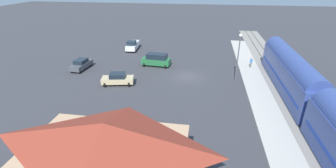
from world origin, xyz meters
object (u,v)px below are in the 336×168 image
object	(u,v)px
pedestrian_on_platform	(251,62)
sedan_tan	(118,79)
suv_green	(156,60)
station_building	(107,153)
light_pole_near_platform	(238,53)
pickup_white	(133,45)
sedan_charcoal	(81,64)

from	to	relation	value
pedestrian_on_platform	sedan_tan	size ratio (longest dim) A/B	0.36
pedestrian_on_platform	suv_green	xyz separation A→B (m)	(15.93, 0.92, -0.13)
station_building	light_pole_near_platform	world-z (taller)	light_pole_near_platform
pedestrian_on_platform	station_building	bearing A→B (deg)	62.05
pedestrian_on_platform	pickup_white	world-z (taller)	pickup_white
station_building	pedestrian_on_platform	bearing A→B (deg)	-117.95
pickup_white	sedan_tan	distance (m)	17.63
station_building	sedan_tan	size ratio (longest dim) A/B	2.55
station_building	pedestrian_on_platform	distance (m)	30.47
pickup_white	light_pole_near_platform	xyz separation A→B (m)	(-19.73, 14.06, 3.58)
pickup_white	sedan_tan	world-z (taller)	pickup_white
station_building	light_pole_near_platform	distance (m)	23.68
sedan_tan	light_pole_near_platform	world-z (taller)	light_pole_near_platform
pedestrian_on_platform	pickup_white	distance (m)	24.15
pedestrian_on_platform	sedan_tan	world-z (taller)	pedestrian_on_platform
sedan_charcoal	sedan_tan	size ratio (longest dim) A/B	0.97
sedan_charcoal	light_pole_near_platform	xyz separation A→B (m)	(-24.92, 1.61, 3.73)
sedan_tan	pedestrian_on_platform	bearing A→B (deg)	-154.63
suv_green	pedestrian_on_platform	bearing A→B (deg)	-176.71
station_building	pickup_white	bearing A→B (deg)	-76.24
pickup_white	station_building	bearing A→B (deg)	103.76
station_building	sedan_tan	distance (m)	18.44
suv_green	pickup_white	distance (m)	11.23
pedestrian_on_platform	suv_green	size ratio (longest dim) A/B	0.34
pedestrian_on_platform	light_pole_near_platform	world-z (taller)	light_pole_near_platform
sedan_tan	sedan_charcoal	bearing A→B (deg)	-31.30
pedestrian_on_platform	sedan_tan	xyz separation A→B (m)	(19.87, 9.42, -0.40)
station_building	suv_green	distance (m)	26.07
station_building	light_pole_near_platform	xyz separation A→B (m)	(-11.20, -20.79, 1.80)
sedan_charcoal	suv_green	distance (m)	12.58
sedan_tan	pickup_white	bearing A→B (deg)	-80.43
sedan_charcoal	light_pole_near_platform	bearing A→B (deg)	176.30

